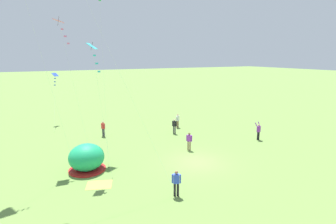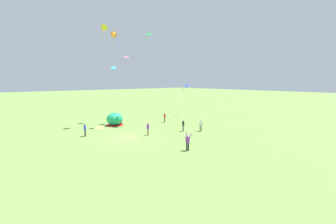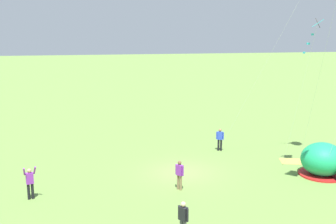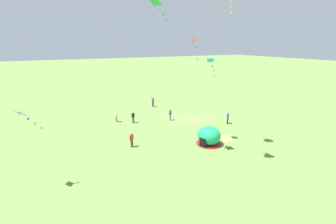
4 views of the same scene
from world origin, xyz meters
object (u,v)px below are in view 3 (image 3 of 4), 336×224
popup_tent (323,160)px  person_flying_kite (30,182)px  person_with_toddler (180,174)px  person_strolling (220,138)px  kite_cyan (315,31)px  person_far_back (183,218)px

popup_tent → person_flying_kite: (17.51, -0.48, 0.00)m
person_with_toddler → person_flying_kite: bearing=-4.4°
person_strolling → person_flying_kite: bearing=24.7°
popup_tent → person_with_toddler: bearing=0.9°
popup_tent → person_strolling: (4.34, -6.54, -0.03)m
person_strolling → kite_cyan: bearing=119.7°
popup_tent → kite_cyan: kite_cyan is taller
person_far_back → kite_cyan: bearing=-148.5°
person_far_back → person_with_toddler: size_ratio=1.00×
person_strolling → kite_cyan: 10.57m
person_strolling → popup_tent: bearing=123.6°
person_far_back → person_flying_kite: person_flying_kite is taller
person_strolling → person_with_toddler: bearing=53.1°
person_flying_kite → person_with_toddler: (-8.15, 0.63, -0.03)m
person_flying_kite → person_with_toddler: 8.17m
person_far_back → person_with_toddler: 5.51m
person_strolling → person_far_back: bearing=62.3°
person_far_back → person_with_toddler: (-1.31, -5.36, 0.00)m
popup_tent → person_with_toddler: 9.36m
person_flying_kite → person_strolling: bearing=-155.3°
person_strolling → person_flying_kite: (13.17, 6.06, 0.03)m
popup_tent → person_strolling: popup_tent is taller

